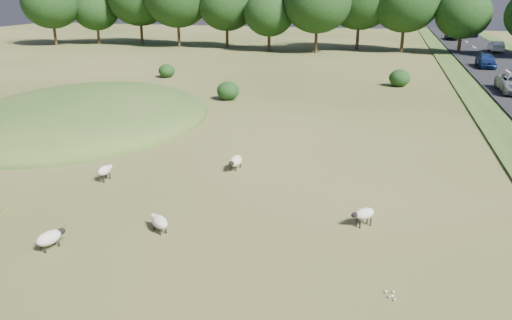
{
  "coord_description": "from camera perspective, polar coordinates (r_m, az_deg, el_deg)",
  "views": [
    {
      "loc": [
        7.42,
        -17.06,
        8.51
      ],
      "look_at": [
        2.0,
        4.0,
        1.0
      ],
      "focal_mm": 35.0,
      "sensor_mm": 36.0,
      "label": 1
    }
  ],
  "objects": [
    {
      "name": "ground",
      "position": [
        38.74,
        3.06,
        6.33
      ],
      "size": [
        160.0,
        160.0,
        0.0
      ],
      "primitive_type": "plane",
      "color": "#364D18",
      "rests_on": "ground"
    },
    {
      "name": "sheep_2",
      "position": [
        28.45,
        -23.13,
        1.46
      ],
      "size": [
        1.32,
        1.05,
        0.94
      ],
      "rotation": [
        0.0,
        0.0,
        0.56
      ],
      "color": "beige",
      "rests_on": "ground"
    },
    {
      "name": "sheep_5",
      "position": [
        18.78,
        -11.02,
        -6.93
      ],
      "size": [
        1.05,
        0.96,
        0.63
      ],
      "rotation": [
        0.0,
        0.0,
        2.45
      ],
      "color": "beige",
      "rests_on": "ground"
    },
    {
      "name": "sheep_6",
      "position": [
        24.57,
        -2.37,
        -0.14
      ],
      "size": [
        0.63,
        1.24,
        0.7
      ],
      "rotation": [
        0.0,
        0.0,
        4.61
      ],
      "color": "beige",
      "rests_on": "ground"
    },
    {
      "name": "sheep_0",
      "position": [
        24.18,
        -16.91,
        -1.14
      ],
      "size": [
        0.51,
        1.02,
        0.72
      ],
      "rotation": [
        0.0,
        0.0,
        1.48
      ],
      "color": "beige",
      "rests_on": "ground"
    },
    {
      "name": "sheep_4",
      "position": [
        18.69,
        -22.51,
        -8.2
      ],
      "size": [
        0.76,
        1.18,
        0.65
      ],
      "rotation": [
        0.0,
        0.0,
        1.26
      ],
      "color": "beige",
      "rests_on": "ground"
    },
    {
      "name": "car_3",
      "position": [
        100.34,
        23.35,
        13.26
      ],
      "size": [
        2.11,
        5.19,
        1.51
      ],
      "primitive_type": "imported",
      "rotation": [
        0.0,
        0.0,
        3.14
      ],
      "color": "navy",
      "rests_on": "road"
    },
    {
      "name": "shrubs",
      "position": [
        45.3,
        2.89,
        9.14
      ],
      "size": [
        24.33,
        11.21,
        1.56
      ],
      "color": "black",
      "rests_on": "ground"
    },
    {
      "name": "car_1",
      "position": [
        77.2,
        25.73,
        11.61
      ],
      "size": [
        1.52,
        4.36,
        1.44
      ],
      "primitive_type": "imported",
      "rotation": [
        0.0,
        0.0,
        3.14
      ],
      "color": "#B3B6BB",
      "rests_on": "road"
    },
    {
      "name": "mound",
      "position": [
        35.97,
        -18.81,
        4.34
      ],
      "size": [
        16.0,
        20.0,
        4.0
      ],
      "primitive_type": "ellipsoid",
      "color": "#33561E",
      "rests_on": "ground"
    },
    {
      "name": "car_7",
      "position": [
        92.97,
        21.57,
        13.1
      ],
      "size": [
        2.3,
        4.98,
        1.38
      ],
      "primitive_type": "imported",
      "color": "black",
      "rests_on": "road"
    },
    {
      "name": "sheep_1",
      "position": [
        19.21,
        12.2,
        -6.03
      ],
      "size": [
        0.98,
        0.88,
        0.73
      ],
      "rotation": [
        0.0,
        0.0,
        3.82
      ],
      "color": "beige",
      "rests_on": "ground"
    },
    {
      "name": "treeline",
      "position": [
        73.02,
        8.13,
        17.34
      ],
      "size": [
        96.28,
        14.66,
        11.7
      ],
      "color": "black",
      "rests_on": "ground"
    },
    {
      "name": "car_4",
      "position": [
        61.19,
        24.79,
        10.3
      ],
      "size": [
        1.81,
        4.5,
        1.53
      ],
      "primitive_type": "imported",
      "color": "navy",
      "rests_on": "road"
    }
  ]
}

